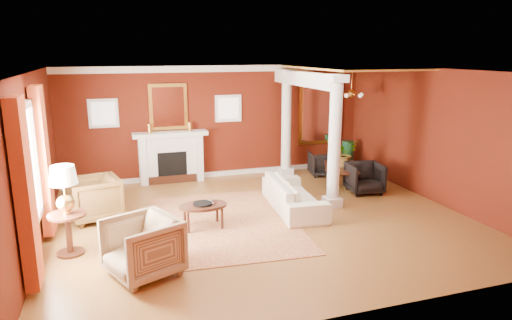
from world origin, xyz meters
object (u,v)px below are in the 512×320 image
object	(u,v)px
sofa	(294,190)
coffee_table	(203,207)
armchair_leopard	(94,197)
dining_table	(342,170)
side_table	(65,195)
armchair_stripe	(142,244)

from	to	relation	value
sofa	coffee_table	size ratio (longest dim) A/B	2.42
armchair_leopard	dining_table	size ratio (longest dim) A/B	0.68
sofa	coffee_table	xyz separation A→B (m)	(-2.03, -0.42, -0.01)
coffee_table	dining_table	distance (m)	4.22
coffee_table	side_table	world-z (taller)	side_table
side_table	dining_table	distance (m)	6.56
side_table	dining_table	xyz separation A→B (m)	(6.17, 2.16, -0.62)
sofa	armchair_leopard	size ratio (longest dim) A/B	2.32
sofa	side_table	size ratio (longest dim) A/B	1.46
armchair_stripe	dining_table	world-z (taller)	armchair_stripe
coffee_table	sofa	bearing A→B (deg)	11.75
armchair_leopard	side_table	xyz separation A→B (m)	(-0.37, -1.55, 0.54)
armchair_leopard	side_table	bearing A→B (deg)	-25.99
side_table	coffee_table	bearing A→B (deg)	10.92
sofa	dining_table	world-z (taller)	sofa
armchair_stripe	side_table	world-z (taller)	side_table
armchair_leopard	coffee_table	world-z (taller)	armchair_leopard
dining_table	side_table	bearing A→B (deg)	132.74
armchair_stripe	armchair_leopard	bearing A→B (deg)	171.77
armchair_leopard	coffee_table	bearing A→B (deg)	48.01
sofa	side_table	bearing A→B (deg)	106.95
side_table	dining_table	size ratio (longest dim) A/B	1.07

